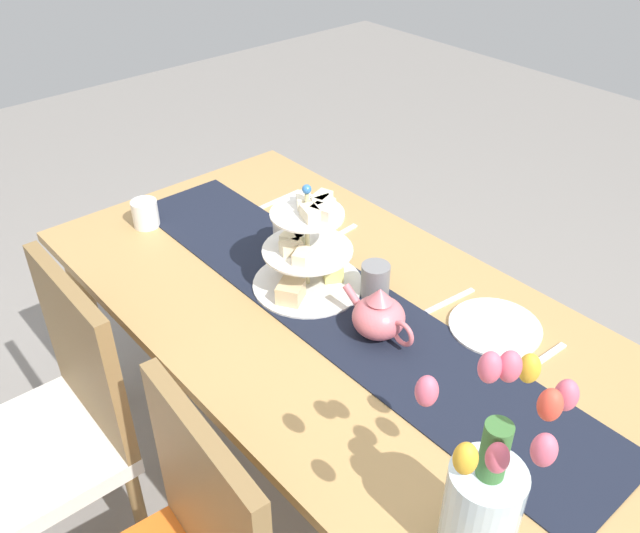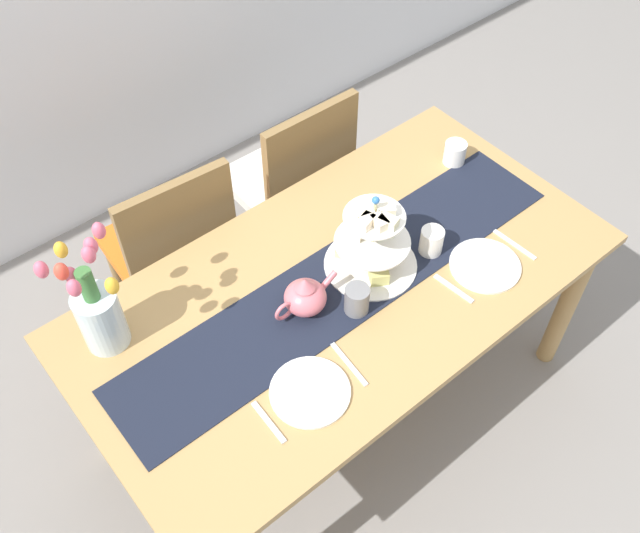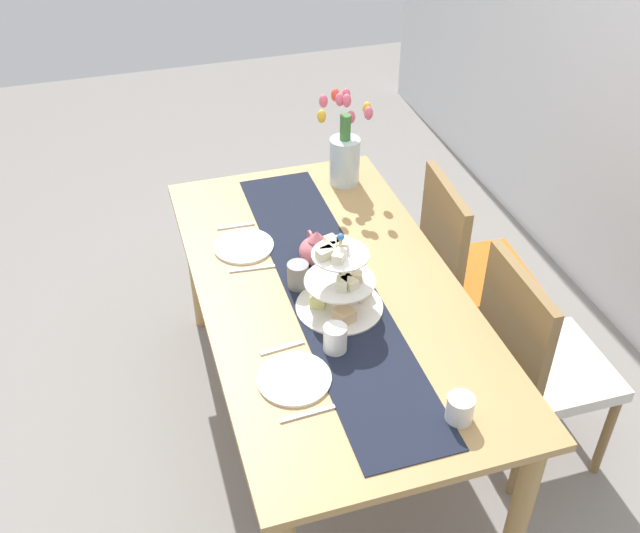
% 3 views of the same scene
% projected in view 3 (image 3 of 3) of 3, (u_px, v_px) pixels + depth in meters
% --- Properties ---
extents(ground_plane, '(8.00, 8.00, 0.00)m').
position_uv_depth(ground_plane, '(328.00, 426.00, 3.05)').
color(ground_plane, gray).
extents(dining_table, '(1.73, 0.91, 0.74)m').
position_uv_depth(dining_table, '(329.00, 309.00, 2.66)').
color(dining_table, tan).
rests_on(dining_table, ground_plane).
extents(chair_left, '(0.45, 0.45, 0.91)m').
position_uv_depth(chair_left, '(465.00, 266.00, 3.09)').
color(chair_left, olive).
rests_on(chair_left, ground_plane).
extents(chair_right, '(0.43, 0.43, 0.91)m').
position_uv_depth(chair_right, '(535.00, 359.00, 2.65)').
color(chair_right, olive).
rests_on(chair_right, ground_plane).
extents(table_runner, '(1.60, 0.31, 0.00)m').
position_uv_depth(table_runner, '(329.00, 287.00, 2.60)').
color(table_runner, black).
rests_on(table_runner, dining_table).
extents(tiered_cake_stand, '(0.30, 0.30, 0.30)m').
position_uv_depth(tiered_cake_stand, '(341.00, 284.00, 2.45)').
color(tiered_cake_stand, beige).
rests_on(tiered_cake_stand, table_runner).
extents(teapot, '(0.24, 0.13, 0.14)m').
position_uv_depth(teapot, '(317.00, 250.00, 2.68)').
color(teapot, '#D66B75').
rests_on(teapot, table_runner).
extents(tulip_vase, '(0.22, 0.24, 0.43)m').
position_uv_depth(tulip_vase, '(345.00, 151.00, 3.09)').
color(tulip_vase, silver).
rests_on(tulip_vase, dining_table).
extents(cream_jug, '(0.08, 0.08, 0.08)m').
position_uv_depth(cream_jug, '(460.00, 409.00, 2.10)').
color(cream_jug, white).
rests_on(cream_jug, dining_table).
extents(dinner_plate_left, '(0.23, 0.23, 0.01)m').
position_uv_depth(dinner_plate_left, '(244.00, 246.00, 2.79)').
color(dinner_plate_left, white).
rests_on(dinner_plate_left, dining_table).
extents(fork_left, '(0.02, 0.15, 0.01)m').
position_uv_depth(fork_left, '(236.00, 226.00, 2.90)').
color(fork_left, silver).
rests_on(fork_left, dining_table).
extents(knife_left, '(0.03, 0.17, 0.01)m').
position_uv_depth(knife_left, '(252.00, 269.00, 2.68)').
color(knife_left, silver).
rests_on(knife_left, dining_table).
extents(dinner_plate_right, '(0.23, 0.23, 0.01)m').
position_uv_depth(dinner_plate_right, '(294.00, 379.00, 2.24)').
color(dinner_plate_right, white).
rests_on(dinner_plate_right, dining_table).
extents(fork_right, '(0.03, 0.15, 0.01)m').
position_uv_depth(fork_right, '(282.00, 348.00, 2.35)').
color(fork_right, silver).
rests_on(fork_right, dining_table).
extents(knife_right, '(0.02, 0.17, 0.01)m').
position_uv_depth(knife_right, '(307.00, 414.00, 2.13)').
color(knife_right, silver).
rests_on(knife_right, dining_table).
extents(mug_grey, '(0.08, 0.08, 0.09)m').
position_uv_depth(mug_grey, '(298.00, 275.00, 2.57)').
color(mug_grey, slate).
rests_on(mug_grey, table_runner).
extents(mug_white_text, '(0.08, 0.08, 0.09)m').
position_uv_depth(mug_white_text, '(335.00, 339.00, 2.32)').
color(mug_white_text, white).
rests_on(mug_white_text, dining_table).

